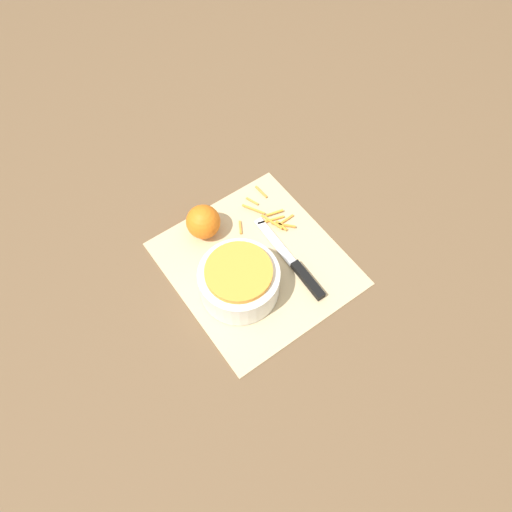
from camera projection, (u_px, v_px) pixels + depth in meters
name	position (u px, v px, depth m)	size (l,w,h in m)	color
ground_plane	(256.00, 264.00, 1.16)	(4.00, 4.00, 0.00)	brown
cutting_board	(256.00, 263.00, 1.16)	(0.40, 0.38, 0.01)	#CCB284
bowl_speckled	(239.00, 280.00, 1.09)	(0.18, 0.18, 0.09)	silver
knife	(300.00, 271.00, 1.14)	(0.26, 0.03, 0.02)	black
orange_left	(203.00, 222.00, 1.17)	(0.08, 0.08, 0.08)	orange
peel_pile	(268.00, 216.00, 1.22)	(0.16, 0.14, 0.01)	orange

